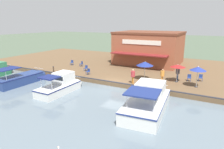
# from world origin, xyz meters

# --- Properties ---
(ground_plane) EXTENTS (220.00, 220.00, 0.00)m
(ground_plane) POSITION_xyz_m (0.00, 0.00, 0.00)
(ground_plane) COLOR #4C5B47
(quay_deck) EXTENTS (22.00, 56.00, 0.60)m
(quay_deck) POSITION_xyz_m (-11.00, 0.00, 0.30)
(quay_deck) COLOR brown
(quay_deck) RESTS_ON ground
(quay_edge_fender) EXTENTS (0.20, 50.40, 0.10)m
(quay_edge_fender) POSITION_xyz_m (-0.10, 0.00, 0.65)
(quay_edge_fender) COLOR #2D2D33
(quay_edge_fender) RESTS_ON quay_deck
(waterfront_restaurant) EXTENTS (10.66, 10.92, 5.58)m
(waterfront_restaurant) POSITION_xyz_m (-13.81, -0.12, 3.39)
(waterfront_restaurant) COLOR brown
(waterfront_restaurant) RESTS_ON quay_deck
(patio_umbrella_mid_patio_left) EXTENTS (2.12, 2.12, 2.42)m
(patio_umbrella_mid_patio_left) POSITION_xyz_m (-3.01, 2.88, 2.72)
(patio_umbrella_mid_patio_left) COLOR #B7B7B7
(patio_umbrella_mid_patio_left) RESTS_ON quay_deck
(patio_umbrella_back_row) EXTENTS (1.81, 1.81, 2.24)m
(patio_umbrella_back_row) POSITION_xyz_m (-3.97, 6.75, 2.63)
(patio_umbrella_back_row) COLOR #B7B7B7
(patio_umbrella_back_row) RESTS_ON quay_deck
(patio_umbrella_by_entrance) EXTENTS (1.78, 1.78, 2.43)m
(patio_umbrella_by_entrance) POSITION_xyz_m (-2.94, 9.12, 2.76)
(patio_umbrella_by_entrance) COLOR #B7B7B7
(patio_umbrella_by_entrance) RESTS_ON quay_deck
(cafe_chair_under_first_umbrella) EXTENTS (0.52, 0.52, 0.85)m
(cafe_chair_under_first_umbrella) POSITION_xyz_m (-5.69, -11.16, 1.08)
(cafe_chair_under_first_umbrella) COLOR navy
(cafe_chair_under_first_umbrella) RESTS_ON quay_deck
(cafe_chair_back_row_seat) EXTENTS (0.44, 0.44, 0.85)m
(cafe_chair_back_row_seat) POSITION_xyz_m (-3.37, -6.55, 1.08)
(cafe_chair_back_row_seat) COLOR navy
(cafe_chair_back_row_seat) RESTS_ON quay_deck
(cafe_chair_facing_river) EXTENTS (0.49, 0.49, 0.85)m
(cafe_chair_facing_river) POSITION_xyz_m (-5.80, 9.31, 1.08)
(cafe_chair_facing_river) COLOR navy
(cafe_chair_facing_river) RESTS_ON quay_deck
(cafe_chair_far_corner_seat) EXTENTS (0.49, 0.49, 0.85)m
(cafe_chair_far_corner_seat) POSITION_xyz_m (-5.12, 8.05, 1.08)
(cafe_chair_far_corner_seat) COLOR navy
(cafe_chair_far_corner_seat) RESTS_ON quay_deck
(cafe_chair_beside_entrance) EXTENTS (0.54, 0.54, 0.85)m
(cafe_chair_beside_entrance) POSITION_xyz_m (-1.75, -5.00, 1.08)
(cafe_chair_beside_entrance) COLOR navy
(cafe_chair_beside_entrance) RESTS_ON quay_deck
(cafe_chair_mid_patio) EXTENTS (0.57, 0.57, 0.85)m
(cafe_chair_mid_patio) POSITION_xyz_m (-5.64, -9.06, 1.08)
(cafe_chair_mid_patio) COLOR navy
(cafe_chair_mid_patio) RESTS_ON quay_deck
(person_near_entrance) EXTENTS (0.50, 0.50, 1.75)m
(person_near_entrance) POSITION_xyz_m (-4.98, 6.63, 1.71)
(person_near_entrance) COLOR #2D5193
(person_near_entrance) RESTS_ON quay_deck
(person_mid_patio) EXTENTS (0.48, 0.48, 1.71)m
(person_mid_patio) POSITION_xyz_m (-2.83, 5.21, 1.68)
(person_mid_patio) COLOR orange
(person_mid_patio) RESTS_ON quay_deck
(person_at_quay_edge) EXTENTS (0.50, 0.50, 1.78)m
(person_at_quay_edge) POSITION_xyz_m (-0.76, 2.21, 1.72)
(person_at_quay_edge) COLOR orange
(person_at_quay_edge) RESTS_ON quay_deck
(motorboat_distant_upstream) EXTENTS (8.53, 3.75, 2.43)m
(motorboat_distant_upstream) POSITION_xyz_m (4.01, 5.81, 0.92)
(motorboat_distant_upstream) COLOR silver
(motorboat_distant_upstream) RESTS_ON river_water
(motorboat_outer_channel) EXTENTS (6.99, 2.33, 2.35)m
(motorboat_outer_channel) POSITION_xyz_m (4.15, -11.09, 0.72)
(motorboat_outer_channel) COLOR navy
(motorboat_outer_channel) RESTS_ON river_water
(motorboat_mid_row) EXTENTS (6.24, 2.25, 2.22)m
(motorboat_mid_row) POSITION_xyz_m (4.29, -4.38, 0.84)
(motorboat_mid_row) COLOR silver
(motorboat_mid_row) RESTS_ON river_water
(mooring_post) EXTENTS (0.22, 0.22, 0.89)m
(mooring_post) POSITION_xyz_m (-0.35, -10.22, 1.05)
(mooring_post) COLOR #473323
(mooring_post) RESTS_ON quay_deck
(tree_upstream_bank) EXTENTS (3.38, 3.22, 5.33)m
(tree_upstream_bank) POSITION_xyz_m (-17.22, -6.73, 4.22)
(tree_upstream_bank) COLOR brown
(tree_upstream_bank) RESTS_ON quay_deck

